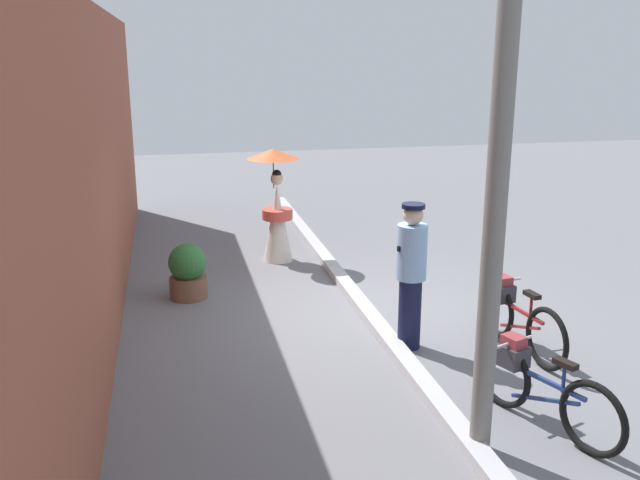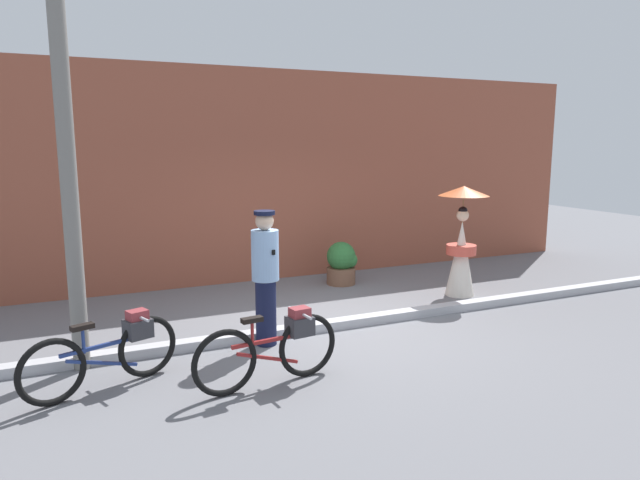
{
  "view_description": "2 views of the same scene",
  "coord_description": "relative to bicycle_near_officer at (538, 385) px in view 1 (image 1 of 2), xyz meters",
  "views": [
    {
      "loc": [
        -8.1,
        2.41,
        3.35
      ],
      "look_at": [
        0.2,
        0.57,
        1.0
      ],
      "focal_mm": 39.08,
      "sensor_mm": 36.0,
      "label": 1
    },
    {
      "loc": [
        -3.22,
        -6.72,
        2.51
      ],
      "look_at": [
        -0.08,
        0.3,
        1.19
      ],
      "focal_mm": 31.79,
      "sensor_mm": 36.0,
      "label": 2
    }
  ],
  "objects": [
    {
      "name": "ground_plane",
      "position": [
        2.93,
        0.76,
        -0.4
      ],
      "size": [
        30.0,
        30.0,
        0.0
      ],
      "primitive_type": "plane",
      "color": "slate"
    },
    {
      "name": "bicycle_far_side",
      "position": [
        1.58,
        -0.61,
        0.01
      ],
      "size": [
        1.65,
        0.48,
        0.79
      ],
      "color": "black",
      "rests_on": "ground_plane"
    },
    {
      "name": "bicycle_near_officer",
      "position": [
        0.0,
        0.0,
        0.0
      ],
      "size": [
        1.59,
        0.69,
        0.76
      ],
      "color": "black",
      "rests_on": "ground_plane"
    },
    {
      "name": "person_officer",
      "position": [
        1.88,
        0.56,
        0.51
      ],
      "size": [
        0.34,
        0.38,
        1.7
      ],
      "color": "#141938",
      "rests_on": "ground_plane"
    },
    {
      "name": "building_wall",
      "position": [
        2.93,
        4.05,
        1.51
      ],
      "size": [
        14.0,
        0.4,
        3.82
      ],
      "primitive_type": "cube",
      "color": "brown",
      "rests_on": "ground_plane"
    },
    {
      "name": "utility_pole",
      "position": [
        -0.27,
        0.68,
        2.0
      ],
      "size": [
        0.18,
        0.18,
        4.8
      ],
      "primitive_type": "cylinder",
      "color": "slate",
      "rests_on": "ground_plane"
    },
    {
      "name": "sidewalk_curb",
      "position": [
        2.93,
        0.76,
        -0.34
      ],
      "size": [
        14.0,
        0.2,
        0.12
      ],
      "primitive_type": "cube",
      "color": "#B2B2B7",
      "rests_on": "ground_plane"
    },
    {
      "name": "potted_plant_by_door",
      "position": [
        4.14,
        2.97,
        -0.02
      ],
      "size": [
        0.53,
        0.52,
        0.77
      ],
      "color": "brown",
      "rests_on": "ground_plane"
    },
    {
      "name": "person_with_parasol",
      "position": [
        5.62,
        1.5,
        0.53
      ],
      "size": [
        0.82,
        0.82,
        1.82
      ],
      "color": "silver",
      "rests_on": "ground_plane"
    }
  ]
}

